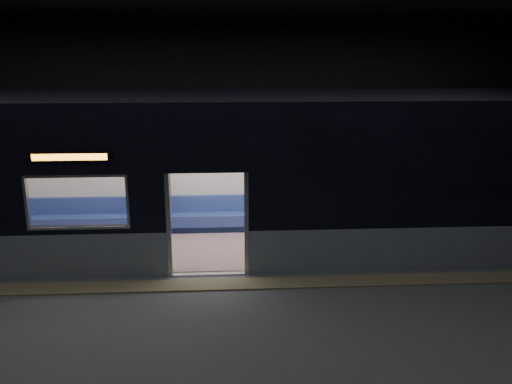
{
  "coord_description": "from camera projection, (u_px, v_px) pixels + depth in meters",
  "views": [
    {
      "loc": [
        0.34,
        -8.79,
        4.31
      ],
      "look_at": [
        1.0,
        2.3,
        1.32
      ],
      "focal_mm": 38.0,
      "sensor_mm": 36.0,
      "label": 1
    }
  ],
  "objects": [
    {
      "name": "station_envelope",
      "position": [
        202.0,
        89.0,
        8.62
      ],
      "size": [
        24.0,
        14.0,
        5.0
      ],
      "color": "black",
      "rests_on": "station_floor"
    },
    {
      "name": "passenger",
      "position": [
        151.0,
        199.0,
        12.69
      ],
      "size": [
        0.49,
        0.8,
        1.49
      ],
      "rotation": [
        0.0,
        0.0,
        0.17
      ],
      "color": "black",
      "rests_on": "metro_car"
    },
    {
      "name": "handbag",
      "position": [
        150.0,
        208.0,
        12.48
      ],
      "size": [
        0.39,
        0.36,
        0.16
      ],
      "primitive_type": "cube",
      "rotation": [
        0.0,
        0.0,
        0.28
      ],
      "color": "black",
      "rests_on": "passenger"
    },
    {
      "name": "metro_car",
      "position": [
        209.0,
        166.0,
        11.55
      ],
      "size": [
        18.0,
        3.04,
        3.35
      ],
      "color": "gray",
      "rests_on": "station_floor"
    },
    {
      "name": "station_floor",
      "position": [
        207.0,
        299.0,
        9.57
      ],
      "size": [
        24.0,
        14.0,
        0.01
      ],
      "primitive_type": "cube",
      "color": "#47494C",
      "rests_on": "ground"
    },
    {
      "name": "transit_map",
      "position": [
        416.0,
        166.0,
        13.19
      ],
      "size": [
        1.05,
        0.03,
        0.68
      ],
      "primitive_type": "cube",
      "color": "white",
      "rests_on": "metro_car"
    },
    {
      "name": "tactile_strip",
      "position": [
        208.0,
        285.0,
        10.1
      ],
      "size": [
        22.8,
        0.5,
        0.03
      ],
      "primitive_type": "cube",
      "color": "#8C7F59",
      "rests_on": "station_floor"
    }
  ]
}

